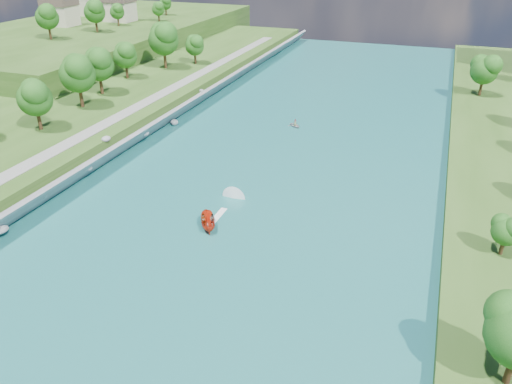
% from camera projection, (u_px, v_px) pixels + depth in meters
% --- Properties ---
extents(ground, '(260.00, 260.00, 0.00)m').
position_uv_depth(ground, '(198.00, 256.00, 60.14)').
color(ground, '#2D5119').
rests_on(ground, ground).
extents(river_water, '(55.00, 240.00, 0.10)m').
position_uv_depth(river_water, '(256.00, 186.00, 76.78)').
color(river_water, '#1B6367').
rests_on(river_water, ground).
extents(berm_west, '(45.00, 240.00, 3.50)m').
position_uv_depth(berm_west, '(0.00, 136.00, 91.35)').
color(berm_west, '#2D5119').
rests_on(berm_west, ground).
extents(ridge_west, '(60.00, 120.00, 9.00)m').
position_uv_depth(ridge_west, '(98.00, 38.00, 162.56)').
color(ridge_west, '#2D5119').
rests_on(ridge_west, ground).
extents(riprap_bank, '(5.00, 236.00, 4.40)m').
position_uv_depth(riprap_bank, '(109.00, 155.00, 83.29)').
color(riprap_bank, slate).
rests_on(riprap_bank, ground).
extents(riverside_path, '(3.00, 200.00, 0.10)m').
position_uv_depth(riverside_path, '(78.00, 138.00, 85.15)').
color(riverside_path, gray).
rests_on(riverside_path, berm_west).
extents(ridge_houses, '(29.50, 29.50, 8.40)m').
position_uv_depth(ridge_houses, '(88.00, 7.00, 164.57)').
color(ridge_houses, beige).
rests_on(ridge_houses, ridge_west).
extents(trees_ridge, '(17.25, 56.96, 10.96)m').
position_uv_depth(trees_ridge, '(100.00, 13.00, 147.19)').
color(trees_ridge, '#185316').
rests_on(trees_ridge, ridge_west).
extents(motorboat, '(3.83, 19.23, 2.16)m').
position_uv_depth(motorboat, '(211.00, 218.00, 66.51)').
color(motorboat, red).
rests_on(motorboat, river_water).
extents(raft, '(3.60, 3.54, 1.50)m').
position_uv_depth(raft, '(295.00, 125.00, 100.29)').
color(raft, '#919399').
rests_on(raft, river_water).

